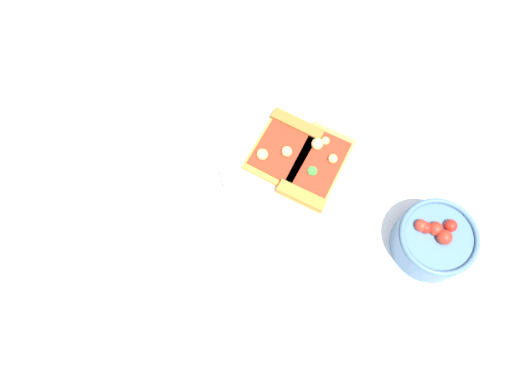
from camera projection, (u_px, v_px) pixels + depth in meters
The scene contains 7 objects.
ground_plane at pixel (289, 180), 0.84m from camera, with size 2.40×2.40×0.00m, color silver.
plate at pixel (302, 162), 0.84m from camera, with size 0.27×0.27×0.01m, color white.
pizza_slice_near at pixel (285, 145), 0.84m from camera, with size 0.13×0.11×0.03m.
pizza_slice_far at pixel (315, 170), 0.82m from camera, with size 0.15×0.10×0.03m.
salad_bowl at pixel (434, 240), 0.77m from camera, with size 0.12×0.12×0.07m.
soda_glass at pixel (154, 246), 0.75m from camera, with size 0.08×0.08×0.12m.
paper_napkin at pixel (140, 135), 0.87m from camera, with size 0.15×0.10×0.00m, color silver.
Camera 1 is at (0.27, 0.13, 0.79)m, focal length 35.89 mm.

